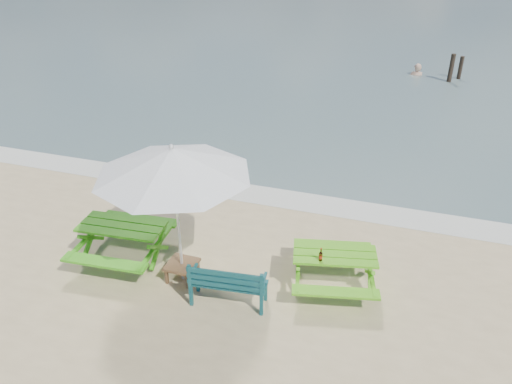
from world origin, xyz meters
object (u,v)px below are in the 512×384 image
(picnic_table_left, at_px, (124,242))
(picnic_table_right, at_px, (334,270))
(park_bench, at_px, (229,291))
(side_table, at_px, (182,271))
(beer_bottle, at_px, (321,256))
(patio_umbrella, at_px, (173,162))
(swimmer, at_px, (415,84))

(picnic_table_left, xyz_separation_m, picnic_table_right, (4.14, 0.45, -0.04))
(park_bench, bearing_deg, side_table, 161.64)
(picnic_table_right, distance_m, beer_bottle, 0.58)
(side_table, distance_m, beer_bottle, 2.65)
(picnic_table_right, relative_size, park_bench, 1.40)
(picnic_table_right, relative_size, beer_bottle, 7.70)
(picnic_table_right, bearing_deg, picnic_table_left, -173.80)
(picnic_table_right, xyz_separation_m, side_table, (-2.76, -0.69, -0.16))
(park_bench, relative_size, patio_umbrella, 0.50)
(swimmer, bearing_deg, side_table, -103.06)
(picnic_table_left, height_order, side_table, picnic_table_left)
(side_table, xyz_separation_m, patio_umbrella, (-0.00, 0.00, 2.29))
(swimmer, bearing_deg, picnic_table_left, -107.89)
(picnic_table_right, height_order, park_bench, park_bench)
(park_bench, distance_m, patio_umbrella, 2.49)
(picnic_table_left, height_order, swimmer, picnic_table_left)
(beer_bottle, bearing_deg, park_bench, -152.39)
(park_bench, height_order, swimmer, park_bench)
(swimmer, bearing_deg, patio_umbrella, -103.06)
(picnic_table_right, distance_m, patio_umbrella, 3.56)
(beer_bottle, distance_m, swimmer, 15.70)
(picnic_table_left, relative_size, side_table, 3.54)
(side_table, bearing_deg, swimmer, 76.94)
(park_bench, xyz_separation_m, side_table, (-1.08, 0.36, -0.07))
(patio_umbrella, relative_size, swimmer, 1.56)
(swimmer, bearing_deg, picnic_table_right, -93.56)
(picnic_table_left, distance_m, beer_bottle, 3.95)
(park_bench, relative_size, swimmer, 0.78)
(picnic_table_left, bearing_deg, picnic_table_right, 6.20)
(park_bench, bearing_deg, picnic_table_right, 31.92)
(picnic_table_right, bearing_deg, side_table, -165.92)
(patio_umbrella, bearing_deg, park_bench, -18.36)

